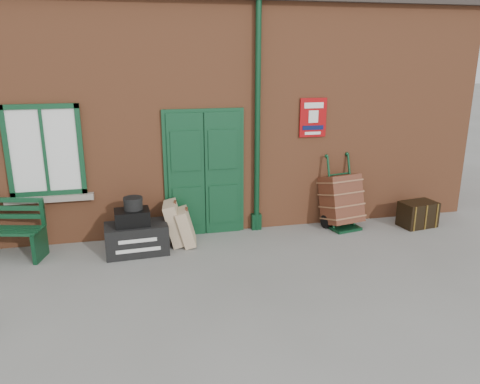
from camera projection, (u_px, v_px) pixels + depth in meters
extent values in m
plane|color=gray|center=(239.00, 265.00, 7.27)|extent=(80.00, 80.00, 0.00)
cube|color=#995331|center=(203.00, 110.00, 9.98)|extent=(10.00, 4.00, 4.00)
cube|color=#38302B|center=(201.00, 2.00, 9.37)|extent=(10.30, 4.30, 0.30)
cube|color=#103E22|center=(204.00, 175.00, 8.26)|extent=(1.42, 0.12, 2.32)
cube|color=white|center=(44.00, 151.00, 7.55)|extent=(1.20, 0.08, 1.50)
cylinder|color=#0E381F|center=(257.00, 123.00, 8.17)|extent=(0.10, 0.10, 4.00)
cube|color=#A40B0E|center=(313.00, 118.00, 8.43)|extent=(0.50, 0.03, 0.70)
cube|color=#0E381F|center=(40.00, 245.00, 7.42)|extent=(0.18, 0.48, 0.48)
cube|color=black|center=(137.00, 239.00, 7.65)|extent=(1.03, 0.61, 0.50)
cube|color=black|center=(132.00, 217.00, 7.53)|extent=(0.57, 0.43, 0.25)
cylinder|color=black|center=(133.00, 203.00, 7.50)|extent=(0.32, 0.32, 0.20)
cube|color=tan|center=(175.00, 223.00, 7.98)|extent=(0.43, 0.56, 0.76)
cube|color=tan|center=(186.00, 227.00, 7.94)|extent=(0.40, 0.51, 0.65)
cube|color=#0E381F|center=(345.00, 228.00, 8.75)|extent=(0.59, 0.47, 0.05)
cylinder|color=#0E381F|center=(331.00, 193.00, 8.63)|extent=(0.11, 0.37, 1.33)
cylinder|color=#0E381F|center=(351.00, 190.00, 8.82)|extent=(0.11, 0.37, 1.33)
cylinder|color=black|center=(325.00, 222.00, 8.78)|extent=(0.10, 0.26, 0.25)
cylinder|color=black|center=(352.00, 217.00, 9.02)|extent=(0.10, 0.26, 0.25)
cube|color=brown|center=(341.00, 199.00, 8.75)|extent=(0.78, 0.82, 0.99)
cube|color=black|center=(418.00, 214.00, 8.86)|extent=(0.72, 0.52, 0.48)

